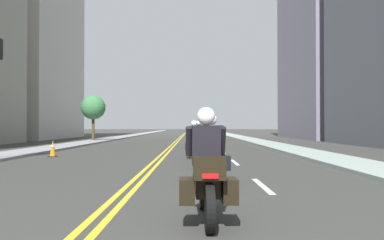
{
  "coord_description": "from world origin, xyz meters",
  "views": [
    {
      "loc": [
        1.33,
        -1.21,
        1.34
      ],
      "look_at": [
        1.24,
        22.89,
        1.7
      ],
      "focal_mm": 38.52,
      "sensor_mm": 36.0,
      "label": 1
    }
  ],
  "objects_px": {
    "motorcycle_2": "(205,147)",
    "street_tree_0": "(95,108)",
    "motorcycle_5": "(196,137)",
    "traffic_cone_1": "(55,148)",
    "motorcycle_0": "(208,175)",
    "motorcycle_3": "(196,143)",
    "motorcycle_6": "(197,136)",
    "motorcycle_4": "(200,139)",
    "motorcycle_7": "(197,135)",
    "motorcycle_1": "(213,155)"
  },
  "relations": [
    {
      "from": "motorcycle_1",
      "to": "motorcycle_4",
      "type": "distance_m",
      "value": 12.32
    },
    {
      "from": "motorcycle_3",
      "to": "traffic_cone_1",
      "type": "height_order",
      "value": "motorcycle_3"
    },
    {
      "from": "motorcycle_7",
      "to": "motorcycle_4",
      "type": "bearing_deg",
      "value": -91.7
    },
    {
      "from": "motorcycle_3",
      "to": "motorcycle_6",
      "type": "bearing_deg",
      "value": 87.99
    },
    {
      "from": "motorcycle_7",
      "to": "street_tree_0",
      "type": "distance_m",
      "value": 9.47
    },
    {
      "from": "motorcycle_5",
      "to": "traffic_cone_1",
      "type": "distance_m",
      "value": 10.05
    },
    {
      "from": "motorcycle_5",
      "to": "motorcycle_7",
      "type": "xyz_separation_m",
      "value": [
        0.1,
        7.52,
        -0.04
      ]
    },
    {
      "from": "motorcycle_2",
      "to": "motorcycle_3",
      "type": "xyz_separation_m",
      "value": [
        -0.28,
        3.87,
        -0.03
      ]
    },
    {
      "from": "traffic_cone_1",
      "to": "street_tree_0",
      "type": "xyz_separation_m",
      "value": [
        -2.51,
        17.75,
        2.59
      ]
    },
    {
      "from": "motorcycle_6",
      "to": "traffic_cone_1",
      "type": "xyz_separation_m",
      "value": [
        -6.31,
        -11.54,
        -0.28
      ]
    },
    {
      "from": "motorcycle_7",
      "to": "street_tree_0",
      "type": "relative_size",
      "value": 0.54
    },
    {
      "from": "motorcycle_1",
      "to": "motorcycle_2",
      "type": "relative_size",
      "value": 1.06
    },
    {
      "from": "motorcycle_4",
      "to": "motorcycle_5",
      "type": "bearing_deg",
      "value": 90.65
    },
    {
      "from": "motorcycle_4",
      "to": "motorcycle_5",
      "type": "height_order",
      "value": "motorcycle_5"
    },
    {
      "from": "motorcycle_2",
      "to": "street_tree_0",
      "type": "xyz_separation_m",
      "value": [
        -8.97,
        22.38,
        2.28
      ]
    },
    {
      "from": "traffic_cone_1",
      "to": "street_tree_0",
      "type": "relative_size",
      "value": 0.18
    },
    {
      "from": "motorcycle_1",
      "to": "motorcycle_2",
      "type": "xyz_separation_m",
      "value": [
        -0.09,
        3.79,
        0.01
      ]
    },
    {
      "from": "motorcycle_0",
      "to": "motorcycle_1",
      "type": "distance_m",
      "value": 3.82
    },
    {
      "from": "motorcycle_4",
      "to": "traffic_cone_1",
      "type": "bearing_deg",
      "value": -150.65
    },
    {
      "from": "motorcycle_1",
      "to": "motorcycle_4",
      "type": "bearing_deg",
      "value": 89.32
    },
    {
      "from": "motorcycle_0",
      "to": "motorcycle_2",
      "type": "bearing_deg",
      "value": 87.3
    },
    {
      "from": "motorcycle_0",
      "to": "motorcycle_3",
      "type": "distance_m",
      "value": 11.47
    },
    {
      "from": "motorcycle_3",
      "to": "street_tree_0",
      "type": "distance_m",
      "value": 20.58
    },
    {
      "from": "motorcycle_2",
      "to": "motorcycle_6",
      "type": "xyz_separation_m",
      "value": [
        -0.15,
        16.17,
        -0.02
      ]
    },
    {
      "from": "motorcycle_5",
      "to": "motorcycle_6",
      "type": "relative_size",
      "value": 1.0
    },
    {
      "from": "motorcycle_3",
      "to": "street_tree_0",
      "type": "relative_size",
      "value": 0.54
    },
    {
      "from": "motorcycle_6",
      "to": "traffic_cone_1",
      "type": "height_order",
      "value": "motorcycle_6"
    },
    {
      "from": "motorcycle_0",
      "to": "street_tree_0",
      "type": "xyz_separation_m",
      "value": [
        -8.8,
        29.98,
        2.29
      ]
    },
    {
      "from": "motorcycle_3",
      "to": "motorcycle_6",
      "type": "relative_size",
      "value": 0.99
    },
    {
      "from": "motorcycle_4",
      "to": "motorcycle_6",
      "type": "xyz_separation_m",
      "value": [
        -0.12,
        7.64,
        -0.02
      ]
    },
    {
      "from": "motorcycle_1",
      "to": "street_tree_0",
      "type": "bearing_deg",
      "value": 107.89
    },
    {
      "from": "motorcycle_2",
      "to": "motorcycle_6",
      "type": "relative_size",
      "value": 0.99
    },
    {
      "from": "motorcycle_4",
      "to": "motorcycle_6",
      "type": "bearing_deg",
      "value": 89.07
    },
    {
      "from": "motorcycle_6",
      "to": "motorcycle_7",
      "type": "xyz_separation_m",
      "value": [
        0.05,
        3.83,
        -0.01
      ]
    },
    {
      "from": "motorcycle_5",
      "to": "traffic_cone_1",
      "type": "relative_size",
      "value": 3.0
    },
    {
      "from": "motorcycle_2",
      "to": "street_tree_0",
      "type": "height_order",
      "value": "street_tree_0"
    },
    {
      "from": "motorcycle_6",
      "to": "street_tree_0",
      "type": "distance_m",
      "value": 11.03
    },
    {
      "from": "motorcycle_1",
      "to": "traffic_cone_1",
      "type": "height_order",
      "value": "motorcycle_1"
    },
    {
      "from": "motorcycle_4",
      "to": "traffic_cone_1",
      "type": "distance_m",
      "value": 7.53
    },
    {
      "from": "motorcycle_0",
      "to": "street_tree_0",
      "type": "height_order",
      "value": "street_tree_0"
    },
    {
      "from": "motorcycle_1",
      "to": "motorcycle_4",
      "type": "relative_size",
      "value": 1.08
    },
    {
      "from": "motorcycle_1",
      "to": "motorcycle_2",
      "type": "bearing_deg",
      "value": 90.12
    },
    {
      "from": "motorcycle_4",
      "to": "street_tree_0",
      "type": "xyz_separation_m",
      "value": [
        -8.94,
        13.85,
        2.28
      ]
    },
    {
      "from": "motorcycle_4",
      "to": "motorcycle_0",
      "type": "bearing_deg",
      "value": -92.39
    },
    {
      "from": "motorcycle_1",
      "to": "motorcycle_6",
      "type": "distance_m",
      "value": 19.96
    },
    {
      "from": "traffic_cone_1",
      "to": "motorcycle_7",
      "type": "bearing_deg",
      "value": 67.53
    },
    {
      "from": "motorcycle_6",
      "to": "street_tree_0",
      "type": "height_order",
      "value": "street_tree_0"
    },
    {
      "from": "motorcycle_4",
      "to": "motorcycle_5",
      "type": "distance_m",
      "value": 3.96
    },
    {
      "from": "motorcycle_3",
      "to": "motorcycle_7",
      "type": "bearing_deg",
      "value": 87.98
    },
    {
      "from": "motorcycle_0",
      "to": "street_tree_0",
      "type": "relative_size",
      "value": 0.53
    }
  ]
}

